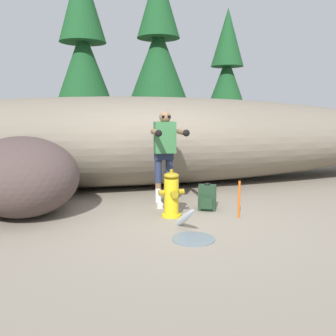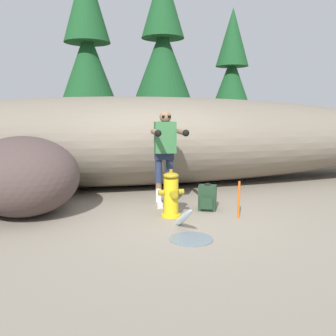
{
  "view_description": "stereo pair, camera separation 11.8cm",
  "coord_description": "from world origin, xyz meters",
  "px_view_note": "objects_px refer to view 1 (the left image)",
  "views": [
    {
      "loc": [
        -1.54,
        -5.34,
        1.69
      ],
      "look_at": [
        -0.01,
        0.56,
        0.75
      ],
      "focal_mm": 39.36,
      "sensor_mm": 36.0,
      "label": 1
    },
    {
      "loc": [
        -1.42,
        -5.37,
        1.69
      ],
      "look_at": [
        -0.01,
        0.56,
        0.75
      ],
      "focal_mm": 39.36,
      "sensor_mm": 36.0,
      "label": 2
    }
  ],
  "objects_px": {
    "utility_worker": "(165,147)",
    "boulder_large": "(22,177)",
    "spare_backpack": "(207,198)",
    "survey_stake": "(239,200)",
    "boulder_outlier": "(27,182)",
    "fire_hydrant": "(171,195)"
  },
  "relations": [
    {
      "from": "utility_worker",
      "to": "boulder_large",
      "type": "height_order",
      "value": "utility_worker"
    },
    {
      "from": "boulder_large",
      "to": "fire_hydrant",
      "type": "bearing_deg",
      "value": -15.52
    },
    {
      "from": "spare_backpack",
      "to": "survey_stake",
      "type": "xyz_separation_m",
      "value": [
        0.33,
        -0.57,
        0.08
      ]
    },
    {
      "from": "survey_stake",
      "to": "spare_backpack",
      "type": "bearing_deg",
      "value": 119.86
    },
    {
      "from": "utility_worker",
      "to": "boulder_outlier",
      "type": "bearing_deg",
      "value": -111.15
    },
    {
      "from": "boulder_large",
      "to": "survey_stake",
      "type": "relative_size",
      "value": 3.14
    },
    {
      "from": "boulder_large",
      "to": "survey_stake",
      "type": "bearing_deg",
      "value": -16.54
    },
    {
      "from": "boulder_large",
      "to": "boulder_outlier",
      "type": "height_order",
      "value": "boulder_large"
    },
    {
      "from": "fire_hydrant",
      "to": "boulder_large",
      "type": "xyz_separation_m",
      "value": [
        -2.32,
        0.64,
        0.29
      ]
    },
    {
      "from": "utility_worker",
      "to": "boulder_large",
      "type": "distance_m",
      "value": 2.4
    },
    {
      "from": "utility_worker",
      "to": "survey_stake",
      "type": "height_order",
      "value": "utility_worker"
    },
    {
      "from": "utility_worker",
      "to": "boulder_outlier",
      "type": "xyz_separation_m",
      "value": [
        -2.41,
        1.11,
        -0.72
      ]
    },
    {
      "from": "survey_stake",
      "to": "utility_worker",
      "type": "bearing_deg",
      "value": 136.61
    },
    {
      "from": "utility_worker",
      "to": "spare_backpack",
      "type": "bearing_deg",
      "value": 64.68
    },
    {
      "from": "utility_worker",
      "to": "boulder_large",
      "type": "relative_size",
      "value": 0.9
    },
    {
      "from": "boulder_outlier",
      "to": "boulder_large",
      "type": "bearing_deg",
      "value": -87.01
    },
    {
      "from": "utility_worker",
      "to": "survey_stake",
      "type": "distance_m",
      "value": 1.57
    },
    {
      "from": "fire_hydrant",
      "to": "boulder_large",
      "type": "height_order",
      "value": "boulder_large"
    },
    {
      "from": "boulder_large",
      "to": "survey_stake",
      "type": "distance_m",
      "value": 3.5
    },
    {
      "from": "spare_backpack",
      "to": "boulder_large",
      "type": "bearing_deg",
      "value": -73.25
    },
    {
      "from": "utility_worker",
      "to": "spare_backpack",
      "type": "relative_size",
      "value": 3.61
    },
    {
      "from": "utility_worker",
      "to": "spare_backpack",
      "type": "xyz_separation_m",
      "value": [
        0.66,
        -0.36,
        -0.87
      ]
    }
  ]
}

